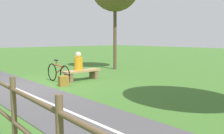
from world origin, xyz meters
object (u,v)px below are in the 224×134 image
object	(u,v)px
backpack	(63,81)
person_seated	(78,62)
bicycle	(58,73)
bench	(82,73)

from	to	relation	value
backpack	person_seated	bearing A→B (deg)	-149.04
person_seated	backpack	bearing A→B (deg)	27.11
backpack	bicycle	bearing A→B (deg)	-106.51
bicycle	backpack	distance (m)	0.88
person_seated	backpack	world-z (taller)	person_seated
backpack	bench	bearing A→B (deg)	-151.93
bicycle	backpack	size ratio (longest dim) A/B	4.55
person_seated	bicycle	distance (m)	0.96
person_seated	backpack	xyz separation A→B (m)	(1.11, 0.66, -0.59)
bench	backpack	size ratio (longest dim) A/B	4.55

